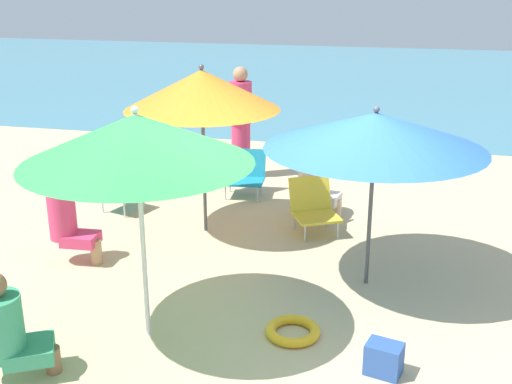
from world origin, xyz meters
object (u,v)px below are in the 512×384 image
at_px(person_d, 315,183).
at_px(person_c, 67,217).
at_px(person_a, 7,329).
at_px(umbrella_orange, 202,90).
at_px(umbrella_green, 137,139).
at_px(beach_chair_a, 245,173).
at_px(umbrella_blue, 375,131).
at_px(beach_chair_b, 116,186).
at_px(swim_ring, 293,331).
at_px(beach_bag, 384,359).
at_px(beach_chair_c, 313,206).
at_px(person_b, 241,123).

bearing_deg(person_d, person_c, -129.13).
bearing_deg(person_a, umbrella_orange, 51.55).
height_order(umbrella_green, beach_chair_a, umbrella_green).
bearing_deg(umbrella_blue, beach_chair_b, 157.62).
height_order(umbrella_blue, beach_chair_b, umbrella_blue).
relative_size(umbrella_blue, person_c, 2.05).
relative_size(umbrella_green, beach_chair_b, 2.98).
height_order(umbrella_green, swim_ring, umbrella_green).
bearing_deg(person_d, beach_bag, -62.07).
relative_size(umbrella_orange, beach_chair_c, 2.71).
bearing_deg(umbrella_orange, umbrella_blue, -25.46).
bearing_deg(umbrella_blue, person_b, 124.05).
xyz_separation_m(beach_chair_b, beach_chair_c, (2.57, -0.14, -0.01)).
bearing_deg(person_a, beach_chair_a, 52.96).
relative_size(beach_chair_c, swim_ring, 1.56).
distance_m(person_a, person_b, 5.30).
bearing_deg(umbrella_orange, umbrella_green, -84.34).
xyz_separation_m(umbrella_orange, beach_bag, (2.19, -2.42, -1.55)).
relative_size(umbrella_orange, beach_bag, 7.30).
bearing_deg(beach_bag, beach_chair_a, 118.45).
xyz_separation_m(umbrella_green, person_b, (-0.35, 4.46, -0.88)).
bearing_deg(beach_chair_c, swim_ring, -23.10).
distance_m(umbrella_blue, swim_ring, 1.94).
xyz_separation_m(beach_chair_a, beach_bag, (2.07, -3.81, -0.18)).
height_order(umbrella_orange, person_b, umbrella_orange).
height_order(umbrella_blue, person_b, umbrella_blue).
distance_m(umbrella_green, person_c, 2.15).
distance_m(person_d, beach_bag, 3.39).
bearing_deg(umbrella_orange, person_a, -99.60).
bearing_deg(person_d, person_a, -102.97).
bearing_deg(person_a, beach_bag, -14.27).
relative_size(beach_chair_a, swim_ring, 1.30).
xyz_separation_m(beach_chair_c, person_c, (-2.36, -1.44, 0.20)).
xyz_separation_m(person_d, swim_ring, (0.24, -2.85, -0.39)).
bearing_deg(beach_bag, person_a, -165.42).
xyz_separation_m(person_a, swim_ring, (1.95, 1.08, -0.38)).
distance_m(umbrella_orange, person_a, 3.41).
distance_m(beach_chair_a, beach_chair_b, 1.75).
bearing_deg(beach_chair_a, person_a, -13.73).
bearing_deg(umbrella_green, person_c, 139.37).
height_order(person_b, swim_ring, person_b).
distance_m(beach_chair_c, person_c, 2.78).
relative_size(umbrella_blue, beach_chair_c, 2.84).
xyz_separation_m(umbrella_green, umbrella_orange, (-0.23, 2.32, -0.03)).
bearing_deg(swim_ring, beach_chair_b, 138.12).
height_order(beach_chair_a, swim_ring, beach_chair_a).
xyz_separation_m(umbrella_orange, swim_ring, (1.42, -2.05, -1.63)).
xyz_separation_m(umbrella_green, person_d, (0.95, 3.12, -1.27)).
relative_size(beach_chair_a, person_c, 0.60).
xyz_separation_m(beach_chair_a, person_a, (-0.65, -4.52, 0.12)).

